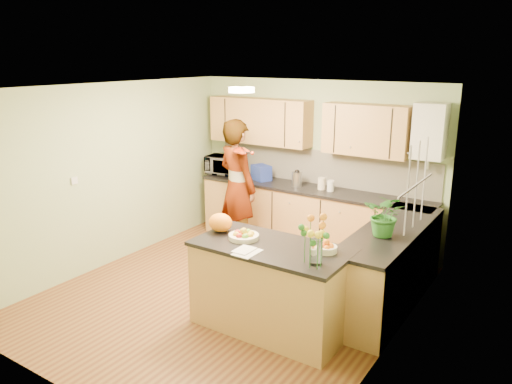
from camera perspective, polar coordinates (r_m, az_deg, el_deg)
The scene contains 28 objects.
floor at distance 6.27m, azimuth -3.09°, elevation -11.64°, with size 4.50×4.50×0.00m, color brown.
ceiling at distance 5.59m, azimuth -3.47°, elevation 11.82°, with size 4.00×4.50×0.02m, color white.
wall_back at distance 7.67m, azimuth 6.80°, elevation 3.28°, with size 4.00×0.02×2.50m, color #9AB07D.
wall_front at distance 4.32m, azimuth -21.49°, elevation -7.43°, with size 4.00×0.02×2.50m, color #9AB07D.
wall_left at distance 7.15m, azimuth -16.27°, elevation 1.87°, with size 0.02×4.50×2.50m, color #9AB07D.
wall_right at distance 4.93m, azimuth 15.79°, elevation -4.09°, with size 0.02×4.50×2.50m, color #9AB07D.
back_counter at distance 7.58m, azimuth 6.26°, elevation -2.97°, with size 3.64×0.62×0.94m.
right_counter at distance 6.05m, azimuth 15.05°, elevation -8.27°, with size 0.62×2.24×0.94m.
splashback at distance 7.63m, azimuth 7.41°, elevation 2.80°, with size 3.60×0.02×0.52m, color beige.
upper_cabinets at distance 7.50m, azimuth 5.14°, elevation 7.71°, with size 3.20×0.34×0.70m.
boiler at distance 6.83m, azimuth 19.26°, elevation 6.55°, with size 0.40×0.30×0.86m.
window_right at distance 5.41m, azimuth 17.92°, elevation 0.76°, with size 0.01×1.30×1.05m.
light_switch at distance 6.76m, azimuth -20.05°, elevation 1.23°, with size 0.02×0.09×0.09m, color silver.
ceiling_lamp at distance 5.84m, azimuth -1.66°, elevation 11.61°, with size 0.30×0.30×0.07m.
peninsula_island at distance 5.38m, azimuth 1.74°, elevation -10.78°, with size 1.64×0.84×0.94m.
fruit_dish at distance 5.35m, azimuth -1.41°, elevation -4.90°, with size 0.33×0.33×0.11m.
orange_bowl at distance 5.05m, azimuth 8.04°, elevation -6.23°, with size 0.22×0.22×0.13m.
flower_vase at distance 4.65m, azimuth 6.97°, elevation -4.17°, with size 0.29×0.29×0.54m.
orange_bag at distance 5.57m, azimuth -4.09°, elevation -3.50°, with size 0.28×0.23×0.21m, color orange.
papers at distance 5.01m, azimuth -1.01°, elevation -6.88°, with size 0.21×0.28×0.01m, color silver.
violinist at distance 7.24m, azimuth -2.14°, elevation 0.55°, with size 0.72×0.48×1.99m, color tan.
violin at distance 6.82m, azimuth -1.89°, elevation 4.76°, with size 0.66×0.26×0.13m, color #4A1304, non-canonical shape.
microwave at distance 8.26m, azimuth -3.72°, elevation 3.10°, with size 0.55×0.37×0.30m, color silver.
blue_box at distance 7.85m, azimuth 0.61°, elevation 2.22°, with size 0.29×0.22×0.24m, color navy.
kettle at distance 7.50m, azimuth 4.70°, elevation 1.57°, with size 0.16×0.16×0.30m.
jar_cream at distance 7.36m, azimuth 7.51°, elevation 0.96°, with size 0.11×0.11×0.17m, color beige.
jar_white at distance 7.28m, azimuth 8.54°, elevation 0.70°, with size 0.10×0.10×0.16m, color silver.
potted_plant at distance 5.56m, azimuth 14.62°, elevation -2.55°, with size 0.44×0.38×0.49m, color #286A23.
Camera 1 is at (3.34, -4.47, 2.85)m, focal length 35.00 mm.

